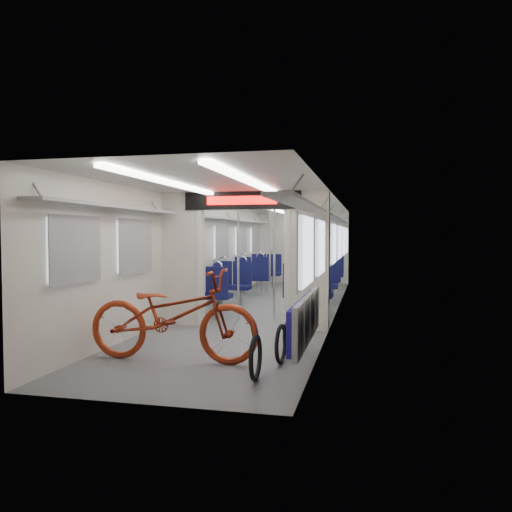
{
  "coord_description": "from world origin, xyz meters",
  "views": [
    {
      "loc": [
        2.08,
        -10.23,
        1.58
      ],
      "look_at": [
        0.07,
        -1.36,
        1.19
      ],
      "focal_mm": 35.0,
      "sensor_mm": 36.0,
      "label": 1
    }
  ],
  "objects_px": {
    "seat_bay_near_left": "(220,285)",
    "stanchion_far_left": "(270,252)",
    "seat_bay_far_left": "(260,271)",
    "bike_hoop_a": "(256,360)",
    "bike_hoop_b": "(281,346)",
    "bike_hoop_c": "(292,336)",
    "bicycle": "(173,315)",
    "stanchion_near_left": "(238,258)",
    "seat_bay_near_right": "(313,282)",
    "seat_bay_far_right": "(326,273)",
    "stanchion_far_right": "(290,252)",
    "stanchion_near_right": "(274,258)",
    "flip_bench": "(305,318)"
  },
  "relations": [
    {
      "from": "flip_bench",
      "to": "seat_bay_near_right",
      "type": "distance_m",
      "value": 4.71
    },
    {
      "from": "stanchion_far_right",
      "to": "bicycle",
      "type": "bearing_deg",
      "value": -94.75
    },
    {
      "from": "bike_hoop_c",
      "to": "stanchion_near_right",
      "type": "relative_size",
      "value": 0.23
    },
    {
      "from": "seat_bay_far_right",
      "to": "flip_bench",
      "type": "bearing_deg",
      "value": -86.96
    },
    {
      "from": "seat_bay_far_left",
      "to": "stanchion_near_right",
      "type": "relative_size",
      "value": 0.9
    },
    {
      "from": "flip_bench",
      "to": "bike_hoop_a",
      "type": "xyz_separation_m",
      "value": [
        -0.45,
        -0.7,
        -0.35
      ]
    },
    {
      "from": "bike_hoop_a",
      "to": "seat_bay_far_left",
      "type": "distance_m",
      "value": 8.8
    },
    {
      "from": "seat_bay_near_right",
      "to": "seat_bay_far_right",
      "type": "distance_m",
      "value": 3.21
    },
    {
      "from": "stanchion_near_left",
      "to": "stanchion_near_right",
      "type": "relative_size",
      "value": 1.0
    },
    {
      "from": "seat_bay_near_right",
      "to": "seat_bay_far_right",
      "type": "bearing_deg",
      "value": 90.0
    },
    {
      "from": "seat_bay_near_left",
      "to": "stanchion_far_left",
      "type": "height_order",
      "value": "stanchion_far_left"
    },
    {
      "from": "bicycle",
      "to": "stanchion_near_left",
      "type": "bearing_deg",
      "value": -0.94
    },
    {
      "from": "seat_bay_near_left",
      "to": "stanchion_near_right",
      "type": "bearing_deg",
      "value": -32.22
    },
    {
      "from": "bicycle",
      "to": "seat_bay_far_right",
      "type": "height_order",
      "value": "bicycle"
    },
    {
      "from": "bike_hoop_a",
      "to": "stanchion_far_left",
      "type": "distance_m",
      "value": 6.75
    },
    {
      "from": "stanchion_near_left",
      "to": "seat_bay_far_left",
      "type": "bearing_deg",
      "value": 97.9
    },
    {
      "from": "bike_hoop_c",
      "to": "flip_bench",
      "type": "bearing_deg",
      "value": -67.05
    },
    {
      "from": "flip_bench",
      "to": "stanchion_near_left",
      "type": "height_order",
      "value": "stanchion_near_left"
    },
    {
      "from": "seat_bay_far_right",
      "to": "stanchion_far_left",
      "type": "relative_size",
      "value": 0.85
    },
    {
      "from": "seat_bay_near_left",
      "to": "stanchion_far_left",
      "type": "distance_m",
      "value": 2.07
    },
    {
      "from": "bicycle",
      "to": "stanchion_near_right",
      "type": "relative_size",
      "value": 0.96
    },
    {
      "from": "seat_bay_near_right",
      "to": "seat_bay_far_right",
      "type": "xyz_separation_m",
      "value": [
        0.0,
        3.21,
        -0.03
      ]
    },
    {
      "from": "seat_bay_near_right",
      "to": "seat_bay_near_left",
      "type": "bearing_deg",
      "value": -161.07
    },
    {
      "from": "seat_bay_near_left",
      "to": "seat_bay_far_left",
      "type": "xyz_separation_m",
      "value": [
        0.0,
        3.86,
        0.01
      ]
    },
    {
      "from": "bike_hoop_b",
      "to": "bike_hoop_a",
      "type": "bearing_deg",
      "value": -100.7
    },
    {
      "from": "seat_bay_near_right",
      "to": "seat_bay_far_right",
      "type": "height_order",
      "value": "seat_bay_near_right"
    },
    {
      "from": "bike_hoop_a",
      "to": "seat_bay_near_left",
      "type": "xyz_separation_m",
      "value": [
        -1.84,
        4.74,
        0.31
      ]
    },
    {
      "from": "seat_bay_near_left",
      "to": "seat_bay_far_left",
      "type": "relative_size",
      "value": 0.98
    },
    {
      "from": "bicycle",
      "to": "stanchion_near_right",
      "type": "xyz_separation_m",
      "value": [
        0.66,
        3.33,
        0.57
      ]
    },
    {
      "from": "seat_bay_far_left",
      "to": "seat_bay_far_right",
      "type": "bearing_deg",
      "value": -0.23
    },
    {
      "from": "seat_bay_near_left",
      "to": "stanchion_far_left",
      "type": "relative_size",
      "value": 0.88
    },
    {
      "from": "bicycle",
      "to": "stanchion_near_left",
      "type": "distance_m",
      "value": 3.07
    },
    {
      "from": "seat_bay_far_right",
      "to": "stanchion_far_right",
      "type": "xyz_separation_m",
      "value": [
        -0.71,
        -1.81,
        0.62
      ]
    },
    {
      "from": "bike_hoop_b",
      "to": "stanchion_far_left",
      "type": "height_order",
      "value": "stanchion_far_left"
    },
    {
      "from": "bike_hoop_b",
      "to": "seat_bay_far_left",
      "type": "xyz_separation_m",
      "value": [
        -1.98,
        7.83,
        0.32
      ]
    },
    {
      "from": "seat_bay_far_right",
      "to": "bike_hoop_b",
      "type": "bearing_deg",
      "value": -89.18
    },
    {
      "from": "bike_hoop_b",
      "to": "stanchion_far_right",
      "type": "bearing_deg",
      "value": 97.76
    },
    {
      "from": "bike_hoop_c",
      "to": "bike_hoop_b",
      "type": "bearing_deg",
      "value": -97.34
    },
    {
      "from": "seat_bay_near_left",
      "to": "stanchion_far_right",
      "type": "xyz_separation_m",
      "value": [
        1.16,
        2.04,
        0.61
      ]
    },
    {
      "from": "stanchion_near_left",
      "to": "stanchion_far_left",
      "type": "xyz_separation_m",
      "value": [
        0.0,
        2.98,
        0.0
      ]
    },
    {
      "from": "bike_hoop_c",
      "to": "seat_bay_far_right",
      "type": "distance_m",
      "value": 7.33
    },
    {
      "from": "bike_hoop_b",
      "to": "stanchion_far_left",
      "type": "bearing_deg",
      "value": 102.46
    },
    {
      "from": "bike_hoop_c",
      "to": "seat_bay_far_left",
      "type": "bearing_deg",
      "value": 105.59
    },
    {
      "from": "stanchion_near_left",
      "to": "stanchion_far_right",
      "type": "distance_m",
      "value": 3.21
    },
    {
      "from": "bike_hoop_a",
      "to": "bike_hoop_b",
      "type": "distance_m",
      "value": 0.78
    },
    {
      "from": "seat_bay_near_left",
      "to": "seat_bay_near_right",
      "type": "distance_m",
      "value": 1.98
    },
    {
      "from": "flip_bench",
      "to": "seat_bay_far_left",
      "type": "xyz_separation_m",
      "value": [
        -2.29,
        7.9,
        -0.04
      ]
    },
    {
      "from": "stanchion_far_left",
      "to": "seat_bay_far_left",
      "type": "bearing_deg",
      "value": 109.07
    },
    {
      "from": "bike_hoop_c",
      "to": "bicycle",
      "type": "bearing_deg",
      "value": -153.96
    },
    {
      "from": "bicycle",
      "to": "flip_bench",
      "type": "bearing_deg",
      "value": -86.21
    }
  ]
}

